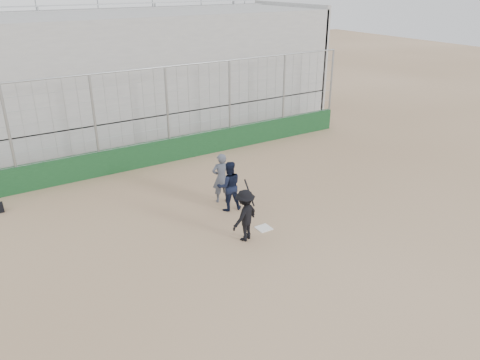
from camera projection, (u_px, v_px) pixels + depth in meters
ground at (264, 228)px, 14.70m from camera, size 90.00×90.00×0.00m
home_plate at (264, 228)px, 14.69m from camera, size 0.44×0.44×0.02m
backstop at (169, 140)px, 19.75m from camera, size 18.10×0.25×4.04m
bleachers at (125, 74)px, 22.80m from camera, size 20.25×6.70×6.98m
batter_at_plate at (245, 215)px, 13.79m from camera, size 1.19×0.95×1.78m
catcher_crouched at (229, 194)px, 15.65m from camera, size 0.97×0.82×1.18m
umpire at (221, 180)px, 16.16m from camera, size 0.74×0.59×1.61m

